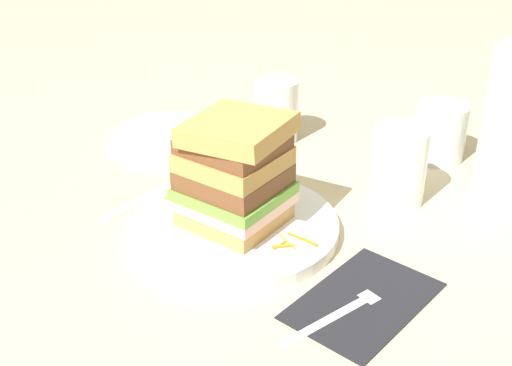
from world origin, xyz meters
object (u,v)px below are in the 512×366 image
(knife, at_px, (159,191))
(side_plate, at_px, (171,137))
(water_bottle, at_px, (512,117))
(empty_tumbler_0, at_px, (440,132))
(sandwich, at_px, (238,173))
(juice_glass, at_px, (398,170))
(main_plate, at_px, (238,227))
(empty_tumbler_1, at_px, (276,110))
(napkin_dark, at_px, (364,300))
(fork, at_px, (349,306))

(knife, height_order, side_plate, side_plate)
(water_bottle, distance_m, empty_tumbler_0, 0.16)
(sandwich, height_order, juice_glass, sandwich)
(sandwich, xyz_separation_m, empty_tumbler_0, (0.05, 0.35, -0.04))
(main_plate, xyz_separation_m, side_plate, (-0.27, 0.11, -0.00))
(water_bottle, relative_size, empty_tumbler_1, 2.78)
(water_bottle, height_order, empty_tumbler_0, water_bottle)
(main_plate, bearing_deg, knife, -177.20)
(empty_tumbler_1, bearing_deg, knife, -87.36)
(sandwich, height_order, empty_tumbler_0, sandwich)
(main_plate, bearing_deg, napkin_dark, 0.74)
(napkin_dark, distance_m, fork, 0.02)
(napkin_dark, bearing_deg, empty_tumbler_0, 110.70)
(sandwich, xyz_separation_m, fork, (0.18, -0.02, -0.08))
(fork, xyz_separation_m, empty_tumbler_0, (-0.13, 0.37, 0.04))
(water_bottle, relative_size, empty_tumbler_0, 3.19)
(juice_glass, distance_m, empty_tumbler_1, 0.25)
(fork, relative_size, water_bottle, 0.62)
(napkin_dark, xyz_separation_m, empty_tumbler_1, (-0.35, 0.23, 0.05))
(sandwich, bearing_deg, fork, -6.10)
(sandwich, height_order, water_bottle, water_bottle)
(fork, distance_m, knife, 0.33)
(side_plate, bearing_deg, empty_tumbler_0, 37.29)
(napkin_dark, xyz_separation_m, juice_glass, (-0.10, 0.20, 0.04))
(napkin_dark, xyz_separation_m, knife, (-0.34, -0.01, 0.00))
(side_plate, bearing_deg, napkin_dark, -12.95)
(napkin_dark, distance_m, side_plate, 0.47)
(sandwich, relative_size, empty_tumbler_1, 1.42)
(water_bottle, relative_size, side_plate, 1.49)
(fork, relative_size, knife, 0.83)
(juice_glass, bearing_deg, knife, -138.31)
(side_plate, bearing_deg, empty_tumbler_1, 48.96)
(sandwich, relative_size, water_bottle, 0.51)
(empty_tumbler_0, relative_size, empty_tumbler_1, 0.87)
(sandwich, bearing_deg, juice_glass, 67.06)
(main_plate, height_order, juice_glass, juice_glass)
(sandwich, distance_m, empty_tumbler_1, 0.28)
(main_plate, xyz_separation_m, juice_glass, (0.09, 0.20, 0.04))
(knife, bearing_deg, main_plate, 2.80)
(napkin_dark, xyz_separation_m, empty_tumbler_0, (-0.13, 0.35, 0.04))
(fork, bearing_deg, juice_glass, 114.06)
(napkin_dark, distance_m, water_bottle, 0.32)
(knife, xyz_separation_m, water_bottle, (0.33, 0.30, 0.12))
(knife, distance_m, empty_tumbler_0, 0.42)
(sandwich, bearing_deg, side_plate, 158.22)
(sandwich, relative_size, fork, 0.82)
(sandwich, xyz_separation_m, knife, (-0.15, -0.01, -0.08))
(juice_glass, relative_size, empty_tumbler_0, 1.23)
(main_plate, distance_m, napkin_dark, 0.19)
(main_plate, distance_m, knife, 0.15)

